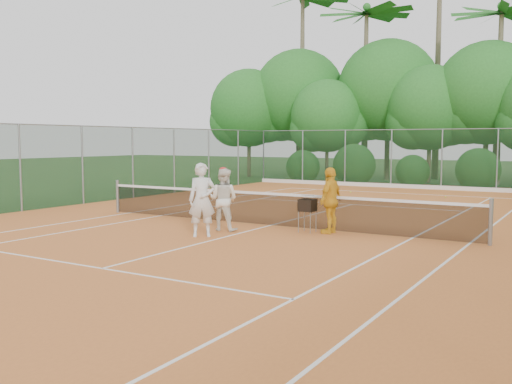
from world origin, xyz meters
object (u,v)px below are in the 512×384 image
player_white (202,200)px  player_center_grp (223,199)px  ball_hopper (307,206)px  player_yellow (331,200)px

player_white → player_center_grp: size_ratio=1.09×
player_center_grp → ball_hopper: (2.08, 0.91, -0.15)m
player_white → player_yellow: bearing=2.4°
player_white → player_yellow: (2.59, 2.15, -0.07)m
player_white → player_yellow: 3.37m
player_white → ball_hopper: bearing=7.6°
player_yellow → ball_hopper: player_yellow is taller
player_yellow → ball_hopper: size_ratio=1.96×
ball_hopper → player_yellow: bearing=28.9°
player_center_grp → player_yellow: bearing=22.0°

